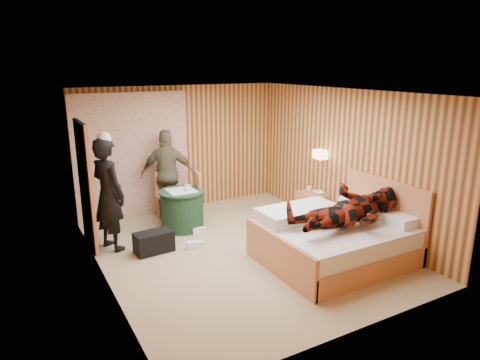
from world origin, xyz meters
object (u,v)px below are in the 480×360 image
chair_near (192,194)px  duffel_bag (154,242)px  bed (336,239)px  nightstand (313,206)px  woman_standing (109,194)px  wall_lamp (320,154)px  man_at_table (168,174)px  chair_far (168,191)px  round_table (182,209)px  man_on_bed (351,200)px

chair_near → duffel_bag: size_ratio=1.66×
bed → nightstand: bed is taller
duffel_bag → woman_standing: (-0.54, 0.48, 0.74)m
duffel_bag → chair_near: bearing=35.3°
wall_lamp → man_at_table: (-2.38, 1.58, -0.44)m
wall_lamp → chair_near: wall_lamp is taller
bed → woman_standing: size_ratio=1.17×
chair_far → duffel_bag: size_ratio=1.56×
woman_standing → man_at_table: woman_standing is taller
round_table → duffel_bag: size_ratio=1.36×
round_table → woman_standing: (-1.32, -0.25, 0.55)m
chair_near → duffel_bag: 1.41m
man_at_table → wall_lamp: bearing=169.5°
chair_far → man_on_bed: man_on_bed is taller
man_on_bed → woman_standing: bearing=141.7°
wall_lamp → nightstand: bearing=115.2°
wall_lamp → bed: bearing=-119.3°
wall_lamp → duffel_bag: size_ratio=0.44×
chair_far → man_on_bed: bearing=-79.9°
wall_lamp → man_at_table: size_ratio=0.15×
man_at_table → man_on_bed: (1.60, -3.24, 0.15)m
bed → chair_near: bearing=118.1°
chair_far → nightstand: bearing=-48.5°
wall_lamp → round_table: size_ratio=0.32×
wall_lamp → duffel_bag: wall_lamp is taller
bed → round_table: size_ratio=2.63×
nightstand → man_on_bed: (-0.73, -1.75, 0.73)m
round_table → chair_far: bearing=92.1°
bed → chair_far: 3.38m
chair_far → duffel_bag: chair_far is taller
wall_lamp → woman_standing: woman_standing is taller
chair_near → man_on_bed: man_on_bed is taller
nightstand → woman_standing: bearing=171.3°
chair_far → chair_near: size_ratio=0.94×
nightstand → man_at_table: man_at_table is taller
nightstand → round_table: size_ratio=0.69×
round_table → man_on_bed: 3.09m
round_table → wall_lamp: bearing=-20.7°
wall_lamp → nightstand: 1.02m
wall_lamp → man_at_table: bearing=146.4°
man_on_bed → bed: bearing=97.6°
round_table → man_at_table: bearing=90.0°
woman_standing → man_at_table: bearing=-77.1°
man_on_bed → duffel_bag: bearing=142.5°
duffel_bag → wall_lamp: bearing=-7.9°
round_table → woman_standing: bearing=-169.2°
nightstand → chair_far: chair_far is taller
wall_lamp → chair_near: size_ratio=0.26×
chair_far → man_at_table: 0.33m
woman_standing → duffel_bag: bearing=-154.1°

